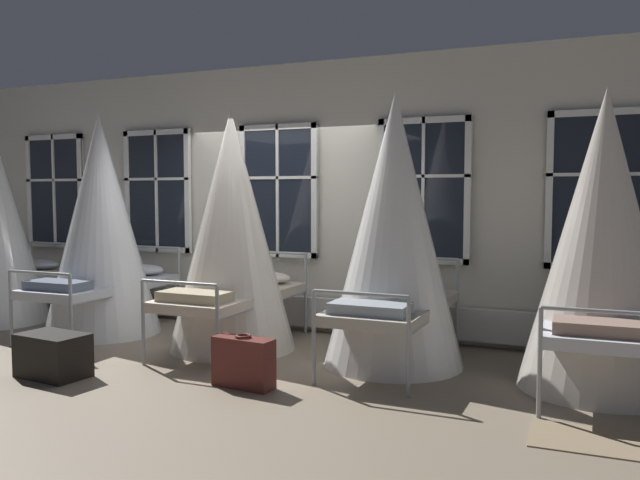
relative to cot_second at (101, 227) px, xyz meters
name	(u,v)px	position (x,y,z in m)	size (l,w,h in m)	color
ground	(233,347)	(1.85, -0.02, -1.30)	(21.68, 21.68, 0.00)	gray
back_wall_with_windows	(282,198)	(1.85, 1.19, 0.35)	(11.74, 0.10, 3.29)	beige
window_bank	(278,250)	(1.85, 1.07, -0.31)	(8.45, 0.10, 2.48)	black
cot_second	(101,227)	(0.00, 0.00, 0.00)	(1.38, 1.99, 2.66)	#9EA3A8
cot_third	(232,233)	(1.87, -0.05, -0.03)	(1.38, 1.99, 2.61)	#9EA3A8
cot_fourth	(394,233)	(3.69, 0.01, 0.01)	(1.38, 1.98, 2.69)	#9EA3A8
cot_fifth	(603,244)	(5.58, -0.06, -0.03)	(1.38, 2.00, 2.60)	#9EA3A8
rug_fifth	(591,440)	(5.54, -1.39, -1.29)	(0.80, 0.56, 0.01)	#8E7A5B
suitcase_dark	(244,362)	(2.72, -1.27, -1.08)	(0.58, 0.26, 0.47)	#5B231E
travel_trunk	(53,355)	(0.93, -1.69, -1.10)	(0.64, 0.40, 0.40)	black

